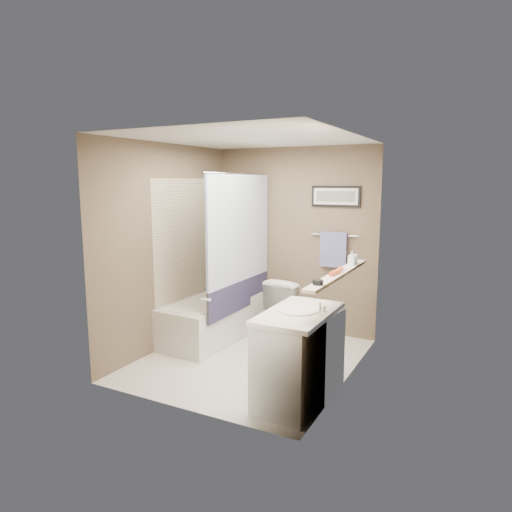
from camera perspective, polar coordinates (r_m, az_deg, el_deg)
The scene contains 33 objects.
ground at distance 5.21m, azimuth -0.78°, elevation -12.82°, with size 2.50×2.50×0.00m, color silver.
ceiling at distance 4.84m, azimuth -0.84°, elevation 14.24°, with size 2.20×2.50×0.04m, color silver.
wall_back at distance 5.99m, azimuth 4.76°, elevation 1.96°, with size 2.20×0.04×2.40m, color brown.
wall_front at distance 3.86m, azimuth -9.45°, elevation -2.22°, with size 2.20×0.04×2.40m, color brown.
wall_left at distance 5.48m, azimuth -10.82°, elevation 1.13°, with size 0.04×2.50×2.40m, color brown.
wall_right at distance 4.49m, azimuth 11.44°, elevation -0.68°, with size 0.04×2.50×2.40m, color brown.
tile_surround at distance 5.91m, azimuth -7.87°, elevation -0.16°, with size 0.02×1.55×2.00m, color beige.
curtain_rod at distance 5.46m, azimuth -2.07°, elevation 10.22°, with size 0.02×0.02×1.55m, color silver.
curtain_upper at distance 5.49m, azimuth -2.03°, elevation 3.42°, with size 0.03×1.45×1.28m, color white.
curtain_lower at distance 5.63m, azimuth -1.98°, elevation -4.91°, with size 0.03×1.45×0.36m, color #2D294E.
mirror at distance 4.29m, azimuth 11.20°, elevation 4.54°, with size 0.02×1.60×1.00m, color silver.
shelf at distance 4.38m, azimuth 10.29°, elevation -2.22°, with size 0.12×1.60×0.03m, color silver.
towel_bar at distance 5.78m, azimuth 9.76°, elevation 2.59°, with size 0.02×0.02×0.60m, color silver.
towel at distance 5.78m, azimuth 9.65°, elevation 0.79°, with size 0.34×0.05×0.44m, color #8F92D0.
art_frame at distance 5.76m, azimuth 9.94°, elevation 7.35°, with size 0.62×0.03×0.26m, color black.
art_mat at distance 5.74m, azimuth 9.90°, elevation 7.35°, with size 0.56×0.00×0.20m, color white.
art_image at distance 5.74m, azimuth 9.89°, elevation 7.35°, with size 0.50×0.00×0.13m, color #595959.
door at distance 3.61m, azimuth -2.42°, elevation -6.21°, with size 0.80×0.02×2.00m, color silver.
door_handle at distance 3.82m, azimuth -6.35°, elevation -5.38°, with size 0.02×0.02×0.10m, color silver.
bathtub at distance 5.82m, azimuth -5.44°, elevation -7.84°, with size 0.70×1.50×0.50m, color silver.
tub_rim at distance 5.75m, azimuth -5.48°, elevation -5.46°, with size 0.56×1.36×0.02m, color white.
toilet at distance 5.81m, azimuth 4.76°, elevation -6.44°, with size 0.44×0.77×0.78m, color white.
vanity at distance 4.18m, azimuth 5.42°, elevation -12.72°, with size 0.50×0.90×0.80m, color white.
countertop at distance 4.04m, azimuth 5.37°, elevation -7.17°, with size 0.54×0.96×0.04m, color silver.
sink_basin at distance 4.04m, azimuth 5.25°, elevation -6.77°, with size 0.34×0.34×0.01m, color white.
faucet_spout at distance 3.96m, azimuth 7.96°, elevation -6.52°, with size 0.02×0.02×0.10m, color silver.
faucet_knob at distance 4.06m, azimuth 8.42°, elevation -6.44°, with size 0.05×0.05×0.05m, color white.
candle_bowl_near at distance 3.83m, azimuth 7.74°, elevation -3.28°, with size 0.09×0.09×0.04m, color black.
hair_brush_front at distance 4.26m, azimuth 9.84°, elevation -2.02°, with size 0.04×0.04×0.22m, color #D5461E.
hair_brush_back at distance 4.37m, azimuth 10.31°, elevation -1.75°, with size 0.04×0.04×0.22m, color orange.
pink_comb at distance 4.50m, azimuth 10.79°, elevation -1.69°, with size 0.03×0.16×0.01m, color #FB99C5.
glass_jar at distance 4.85m, azimuth 12.10°, elevation -0.38°, with size 0.08×0.08×0.10m, color white.
soap_bottle at distance 4.78m, azimuth 11.90°, elevation -0.23°, with size 0.07×0.07×0.15m, color #999999.
Camera 1 is at (2.28, -4.25, 1.97)m, focal length 32.00 mm.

